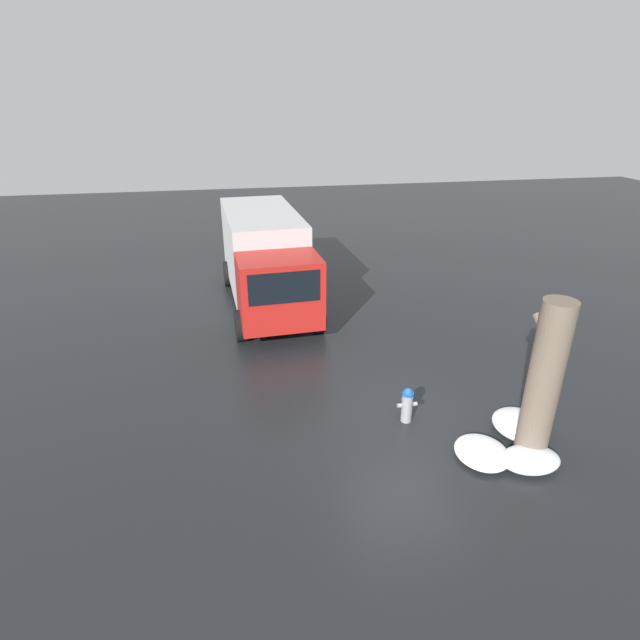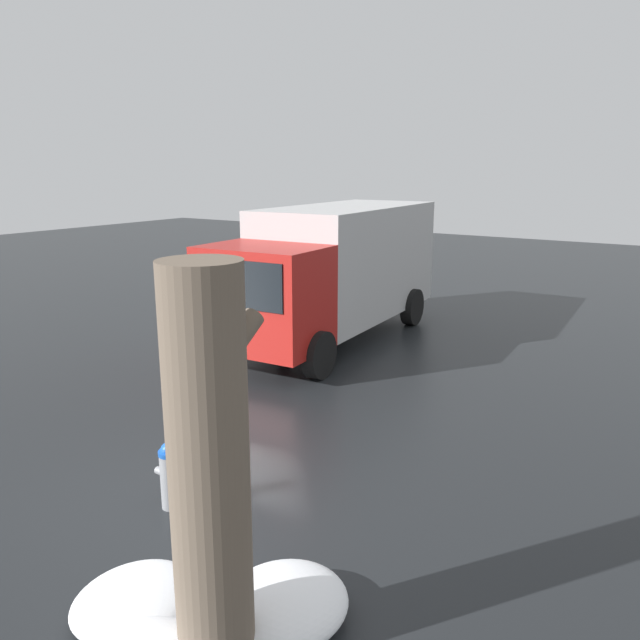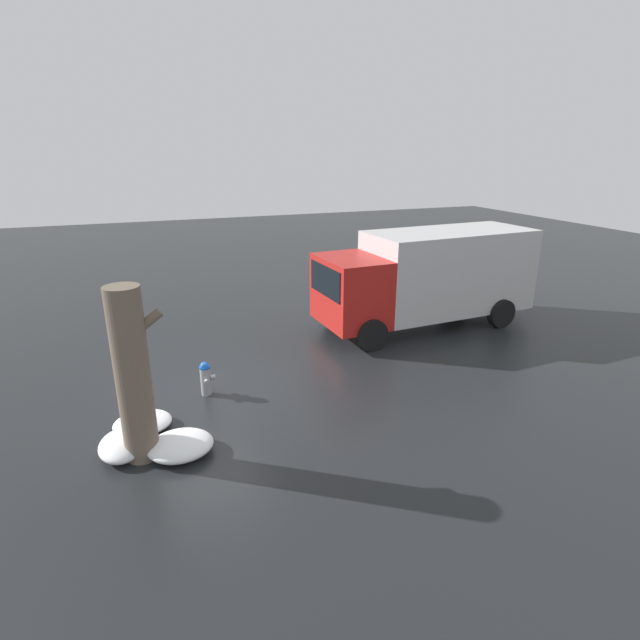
% 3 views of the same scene
% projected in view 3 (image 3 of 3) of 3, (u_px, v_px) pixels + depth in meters
% --- Properties ---
extents(ground_plane, '(60.00, 60.00, 0.00)m').
position_uv_depth(ground_plane, '(207.00, 394.00, 11.42)').
color(ground_plane, black).
extents(fire_hydrant, '(0.34, 0.43, 0.80)m').
position_uv_depth(fire_hydrant, '(206.00, 378.00, 11.29)').
color(fire_hydrant, gray).
rests_on(fire_hydrant, ground_plane).
extents(tree_trunk, '(0.92, 0.60, 3.22)m').
position_uv_depth(tree_trunk, '(133.00, 375.00, 8.62)').
color(tree_trunk, '#6B5B4C').
rests_on(tree_trunk, ground_plane).
extents(delivery_truck, '(6.96, 2.87, 2.95)m').
position_uv_depth(delivery_truck, '(430.00, 275.00, 15.40)').
color(delivery_truck, red).
rests_on(delivery_truck, ground_plane).
extents(pedestrian, '(0.37, 0.37, 1.68)m').
position_uv_depth(pedestrian, '(373.00, 303.00, 15.00)').
color(pedestrian, '#23232D').
rests_on(pedestrian, ground_plane).
extents(snow_pile_by_hydrant, '(1.14, 1.03, 0.25)m').
position_uv_depth(snow_pile_by_hydrant, '(143.00, 423.00, 10.00)').
color(snow_pile_by_hydrant, white).
rests_on(snow_pile_by_hydrant, ground_plane).
extents(snow_pile_curbside, '(1.20, 1.09, 0.34)m').
position_uv_depth(snow_pile_curbside, '(180.00, 445.00, 9.16)').
color(snow_pile_curbside, white).
rests_on(snow_pile_curbside, ground_plane).
extents(snow_pile_by_tree, '(0.81, 1.15, 0.32)m').
position_uv_depth(snow_pile_by_tree, '(122.00, 446.00, 9.18)').
color(snow_pile_by_tree, white).
rests_on(snow_pile_by_tree, ground_plane).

